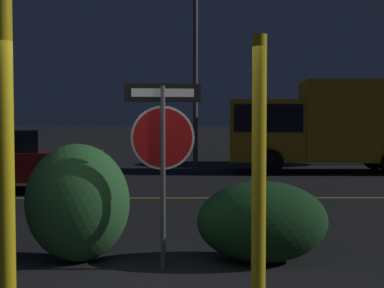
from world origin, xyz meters
name	(u,v)px	position (x,y,z in m)	size (l,w,h in m)	color
road_center_stripe	(165,198)	(0.00, 7.22, 0.00)	(39.94, 0.12, 0.01)	gold
stop_sign	(163,138)	(0.23, 1.39, 1.58)	(0.90, 0.12, 2.22)	#4C4C51
yellow_pole_left	(5,146)	(-1.13, -0.10, 1.56)	(0.16, 0.16, 3.12)	yellow
yellow_pole_right	(259,169)	(1.22, 0.25, 1.31)	(0.14, 0.14, 2.62)	yellow
hedge_bush_2	(77,203)	(-0.87, 1.76, 0.75)	(1.32, 0.96, 1.49)	#2D6633
hedge_bush_3	(262,222)	(1.46, 1.71, 0.51)	(1.65, 1.06, 1.02)	#19421E
passing_car_2	(8,161)	(-4.03, 8.56, 0.76)	(4.71, 2.12, 1.54)	maroon
delivery_truck	(325,124)	(5.25, 13.36, 1.65)	(6.71, 2.89, 3.11)	gold
street_lamp	(195,25)	(0.77, 12.92, 4.92)	(0.43, 0.43, 8.00)	#4C4C51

